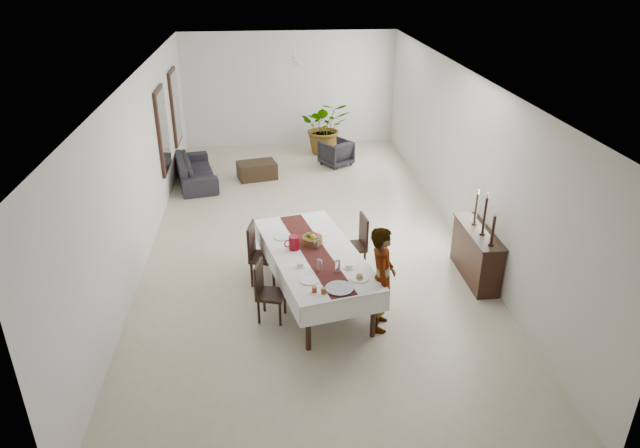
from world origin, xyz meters
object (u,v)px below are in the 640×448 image
Objects in this scene: sofa at (195,170)px; sideboard_body at (476,255)px; red_pitcher at (294,243)px; woman at (382,279)px; dining_table_top at (314,253)px.

sideboard_body is at bearing -145.99° from sofa.
red_pitcher is at bearing -175.13° from sideboard_body.
woman is 7.19m from sofa.
red_pitcher is (-0.31, 0.10, 0.15)m from dining_table_top.
sideboard_body is at bearing -45.02° from woman.
sideboard_body is 0.68× the size of sofa.
dining_table_top is 1.63× the size of woman.
woman is at bearing -39.25° from red_pitcher.
sideboard_body reaches higher than sofa.
woman reaches higher than sofa.
dining_table_top is 1.85× the size of sideboard_body.
red_pitcher is at bearing 62.19° from woman.
woman is at bearing -146.46° from sideboard_body.
woman is (1.22, -1.00, -0.14)m from red_pitcher.
woman is (0.91, -0.90, 0.01)m from dining_table_top.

